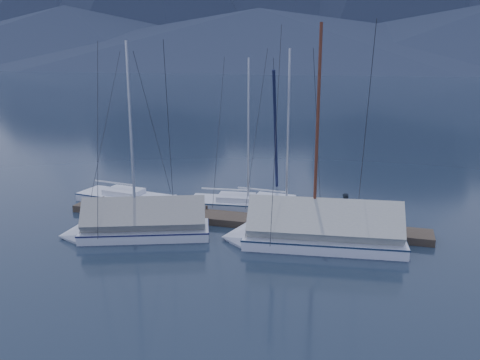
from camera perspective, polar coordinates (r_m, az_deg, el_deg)
name	(u,v)px	position (r m, az deg, el deg)	size (l,w,h in m)	color
ground	(228,237)	(23.33, -1.39, -6.40)	(1000.00, 1000.00, 0.00)	black
dock	(240,221)	(25.09, 0.00, -4.63)	(18.00, 1.50, 0.54)	#382D23
mooring_posts	(230,216)	(25.16, -1.10, -4.01)	(15.12, 1.52, 0.35)	#382D23
sailboat_open_left	(142,201)	(28.73, -10.99, -2.35)	(7.06, 3.09, 9.08)	silver
sailboat_open_mid	(257,206)	(27.41, 1.89, -2.91)	(6.76, 2.84, 8.73)	silver
sailboat_open_right	(295,209)	(26.92, 6.23, -3.28)	(7.11, 3.00, 9.23)	silver
sailboat_covered_near	(310,234)	(22.42, 7.82, -6.00)	(8.23, 3.61, 10.38)	white
sailboat_covered_far	(133,227)	(23.70, -11.93, -5.19)	(7.08, 4.31, 9.54)	silver
person	(346,209)	(24.18, 11.80, -3.20)	(0.55, 0.36, 1.52)	black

